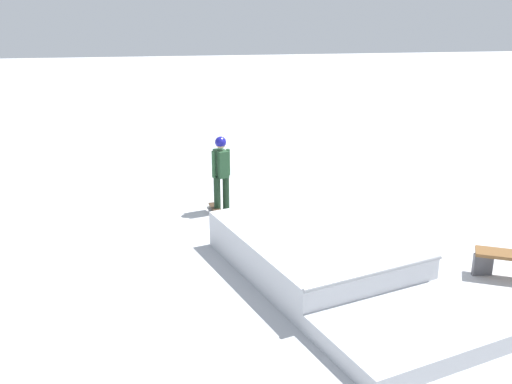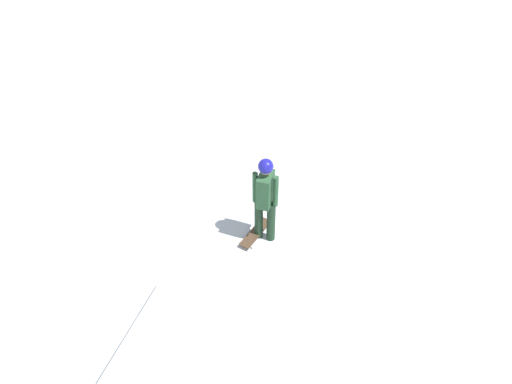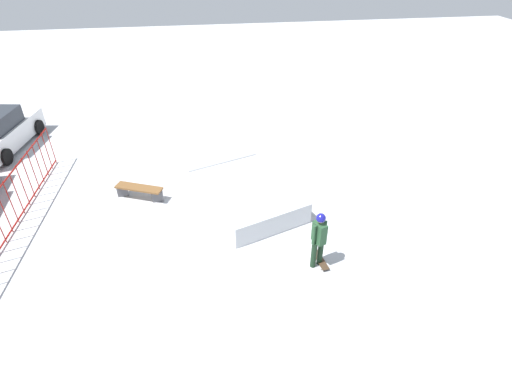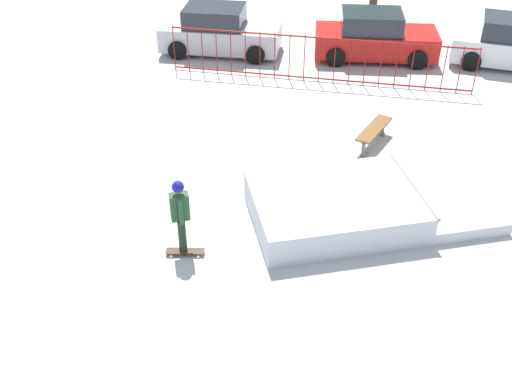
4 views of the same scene
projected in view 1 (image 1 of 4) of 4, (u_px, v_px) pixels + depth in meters
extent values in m
plane|color=#B7BABF|center=(317.00, 248.00, 12.30)|extent=(60.00, 60.00, 0.00)
cube|color=silver|center=(314.00, 250.00, 11.38)|extent=(4.27, 3.68, 0.70)
cube|color=silver|center=(411.00, 332.00, 9.17)|extent=(2.58, 3.06, 0.30)
cylinder|color=gray|center=(376.00, 273.00, 9.75)|extent=(0.97, 2.47, 0.08)
cylinder|color=black|center=(226.00, 193.00, 14.15)|extent=(0.15, 0.15, 0.82)
cylinder|color=black|center=(217.00, 194.00, 14.05)|extent=(0.15, 0.15, 0.82)
cube|color=#264C2D|center=(221.00, 163.00, 13.86)|extent=(0.43, 0.35, 0.60)
cylinder|color=#264C2D|center=(228.00, 162.00, 13.94)|extent=(0.09, 0.09, 0.60)
cylinder|color=#264C2D|center=(214.00, 164.00, 13.79)|extent=(0.09, 0.09, 0.60)
sphere|color=tan|center=(221.00, 144.00, 13.72)|extent=(0.22, 0.22, 0.22)
sphere|color=navy|center=(221.00, 142.00, 13.71)|extent=(0.25, 0.25, 0.25)
cube|color=#3F2D1E|center=(216.00, 209.00, 14.12)|extent=(0.82, 0.30, 0.02)
cylinder|color=silver|center=(223.00, 215.00, 13.91)|extent=(0.06, 0.04, 0.06)
cylinder|color=silver|center=(213.00, 216.00, 13.86)|extent=(0.06, 0.04, 0.06)
cylinder|color=silver|center=(218.00, 206.00, 14.42)|extent=(0.06, 0.04, 0.06)
cylinder|color=silver|center=(209.00, 207.00, 14.37)|extent=(0.06, 0.04, 0.06)
cube|color=#4C4C51|center=(483.00, 264.00, 11.16)|extent=(0.08, 0.36, 0.42)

